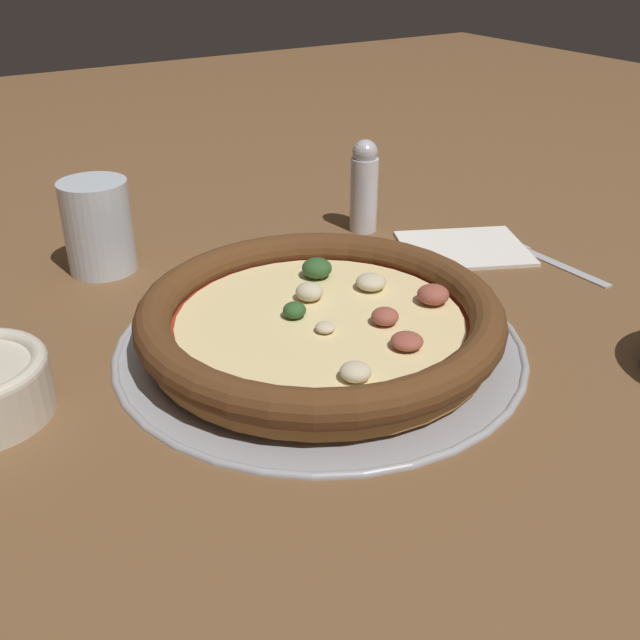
{
  "coord_description": "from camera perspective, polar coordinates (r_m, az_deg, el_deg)",
  "views": [
    {
      "loc": [
        -0.31,
        -0.5,
        0.35
      ],
      "look_at": [
        0.0,
        0.0,
        0.03
      ],
      "focal_mm": 42.0,
      "sensor_mm": 36.0,
      "label": 1
    }
  ],
  "objects": [
    {
      "name": "pepper_shaker",
      "position": [
        0.92,
        3.38,
        10.16
      ],
      "size": [
        0.03,
        0.03,
        0.11
      ],
      "color": "silver",
      "rests_on": "ground_plane"
    },
    {
      "name": "drinking_cup",
      "position": [
        0.84,
        -16.56,
        6.84
      ],
      "size": [
        0.07,
        0.07,
        0.1
      ],
      "color": "silver",
      "rests_on": "ground_plane"
    },
    {
      "name": "fork",
      "position": [
        0.89,
        16.56,
        4.63
      ],
      "size": [
        0.02,
        0.17,
        0.0
      ],
      "rotation": [
        0.0,
        0.0,
        7.88
      ],
      "color": "#B7B7BC",
      "rests_on": "ground_plane"
    },
    {
      "name": "ground_plane",
      "position": [
        0.68,
        0.0,
        -1.93
      ],
      "size": [
        3.0,
        3.0,
        0.0
      ],
      "primitive_type": "plane",
      "color": "brown"
    },
    {
      "name": "pizza_tray",
      "position": [
        0.68,
        0.0,
        -1.72
      ],
      "size": [
        0.37,
        0.37,
        0.01
      ],
      "color": "#9E9EA3",
      "rests_on": "ground_plane"
    },
    {
      "name": "pizza",
      "position": [
        0.67,
        0.05,
        0.14
      ],
      "size": [
        0.33,
        0.33,
        0.04
      ],
      "color": "#A86B33",
      "rests_on": "pizza_tray"
    },
    {
      "name": "napkin",
      "position": [
        0.89,
        10.91,
        5.51
      ],
      "size": [
        0.18,
        0.16,
        0.01
      ],
      "rotation": [
        0.0,
        0.0,
        -0.43
      ],
      "color": "white",
      "rests_on": "ground_plane"
    }
  ]
}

